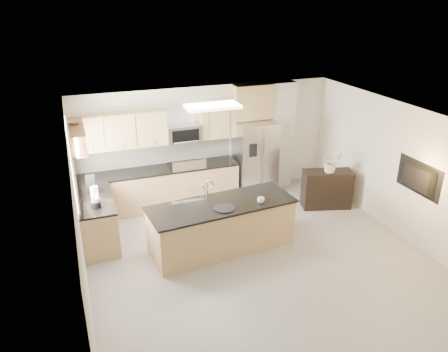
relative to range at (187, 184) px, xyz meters
name	(u,v)px	position (x,y,z in m)	size (l,w,h in m)	color
floor	(264,265)	(0.60, -2.92, -0.47)	(6.50, 6.50, 0.00)	#AFABA6
ceiling	(270,125)	(0.60, -2.92, 2.13)	(6.00, 6.50, 0.02)	silver
wall_back	(207,142)	(0.60, 0.33, 0.83)	(6.00, 0.02, 2.60)	silver
wall_front	(402,331)	(0.60, -6.17, 0.83)	(6.00, 0.02, 2.60)	silver
wall_left	(79,231)	(-2.40, -2.92, 0.83)	(0.02, 6.50, 2.60)	silver
wall_right	(411,176)	(3.60, -2.92, 0.83)	(0.02, 6.50, 2.60)	silver
back_counter	(160,187)	(-0.63, 0.01, 0.00)	(3.55, 0.66, 1.44)	tan
left_counter	(97,221)	(-2.07, -1.07, -0.01)	(0.66, 1.50, 0.92)	tan
range	(187,184)	(0.00, 0.00, 0.00)	(0.76, 0.64, 1.14)	black
upper_cabinets	(151,128)	(-0.70, 0.16, 1.35)	(3.50, 0.33, 0.75)	tan
microwave	(183,134)	(0.00, 0.12, 1.16)	(0.76, 0.40, 0.40)	#B4B4B6
refrigerator	(255,158)	(1.66, -0.05, 0.42)	(0.92, 0.78, 1.78)	#B4B4B6
partition_column	(280,136)	(2.42, 0.18, 0.83)	(0.60, 0.30, 2.60)	beige
window	(73,165)	(-2.38, -1.07, 1.18)	(0.04, 1.15, 1.65)	white
shelf_lower	(77,147)	(-2.25, -0.97, 1.48)	(0.30, 1.20, 0.04)	#8F6039
shelf_upper	(75,127)	(-2.25, -0.97, 1.85)	(0.30, 1.20, 0.04)	#8F6039
ceiling_fixture	(213,106)	(0.20, -1.32, 2.09)	(1.00, 0.50, 0.06)	white
island	(222,226)	(0.09, -2.10, 0.00)	(2.79, 1.22, 1.36)	tan
credenza	(327,189)	(2.90, -1.27, -0.04)	(1.07, 0.45, 0.86)	black
cup	(261,200)	(0.78, -2.31, 0.52)	(0.13, 0.13, 0.11)	white
platter	(224,208)	(0.07, -2.31, 0.48)	(0.39, 0.39, 0.02)	black
blender	(95,198)	(-2.08, -1.44, 0.63)	(0.18, 0.18, 0.41)	black
kettle	(98,198)	(-2.03, -1.32, 0.57)	(0.23, 0.23, 0.28)	#B4B4B6
coffee_maker	(91,185)	(-2.09, -0.73, 0.60)	(0.19, 0.22, 0.33)	black
bowl	(74,122)	(-2.25, -0.87, 1.90)	(0.32, 0.32, 0.08)	#B4B4B6
flower_vase	(332,156)	(2.91, -1.30, 0.76)	(0.67, 0.58, 0.74)	silver
television	(415,178)	(3.51, -3.12, 0.88)	(1.08, 0.14, 0.62)	black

